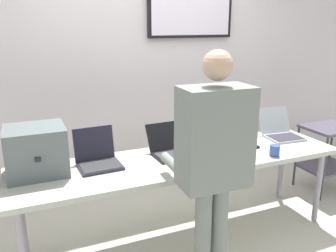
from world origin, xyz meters
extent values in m
cube|color=beige|center=(0.00, 0.00, -0.02)|extent=(8.00, 8.00, 0.04)
cube|color=silver|center=(0.00, 1.13, 1.25)|extent=(8.00, 0.06, 2.50)
cube|color=black|center=(0.59, 1.08, 1.87)|extent=(0.97, 0.05, 0.45)
cube|color=white|center=(0.59, 1.06, 1.87)|extent=(0.91, 0.02, 0.39)
cube|color=#A9AD9E|center=(0.00, 0.00, 0.72)|extent=(2.72, 0.70, 0.04)
cylinder|color=gray|center=(1.26, -0.25, 0.35)|extent=(0.05, 0.05, 0.70)
cylinder|color=gray|center=(-1.26, 0.25, 0.35)|extent=(0.05, 0.05, 0.70)
cylinder|color=gray|center=(1.26, 0.25, 0.35)|extent=(0.05, 0.05, 0.70)
cube|color=#555F5F|center=(-1.10, 0.14, 0.91)|extent=(0.41, 0.37, 0.35)
cube|color=black|center=(-1.10, -0.05, 0.91)|extent=(0.04, 0.01, 0.03)
cube|color=#211F2D|center=(-0.67, 0.07, 0.75)|extent=(0.33, 0.28, 0.02)
cube|color=#292A2B|center=(-0.67, 0.06, 0.76)|extent=(0.30, 0.23, 0.00)
cube|color=#211F2D|center=(-0.67, 0.23, 0.88)|extent=(0.32, 0.07, 0.26)
cube|color=navy|center=(-0.67, 0.23, 0.88)|extent=(0.29, 0.06, 0.23)
cube|color=black|center=(-0.06, 0.06, 0.75)|extent=(0.32, 0.26, 0.02)
cube|color=#2E2933|center=(-0.06, 0.05, 0.76)|extent=(0.29, 0.21, 0.00)
cube|color=black|center=(-0.07, 0.23, 0.86)|extent=(0.32, 0.13, 0.22)
cube|color=silver|center=(-0.07, 0.24, 0.86)|extent=(0.29, 0.11, 0.19)
cube|color=black|center=(0.54, 0.07, 0.75)|extent=(0.39, 0.25, 0.02)
cube|color=#2D2C37|center=(0.54, 0.06, 0.76)|extent=(0.36, 0.20, 0.00)
cube|color=black|center=(0.55, 0.22, 0.86)|extent=(0.38, 0.12, 0.20)
cube|color=white|center=(0.55, 0.22, 0.86)|extent=(0.35, 0.10, 0.18)
cube|color=#A9B2B4|center=(1.10, 0.07, 0.75)|extent=(0.34, 0.29, 0.02)
cube|color=#2D2936|center=(1.10, 0.06, 0.76)|extent=(0.31, 0.24, 0.00)
cube|color=#A9B2B4|center=(1.12, 0.26, 0.87)|extent=(0.33, 0.14, 0.24)
cube|color=#2A5231|center=(1.12, 0.26, 0.87)|extent=(0.30, 0.12, 0.21)
cylinder|color=slate|center=(-0.15, -0.63, 0.40)|extent=(0.11, 0.11, 0.80)
cylinder|color=slate|center=(-0.03, -0.63, 0.40)|extent=(0.11, 0.11, 0.80)
cube|color=slate|center=(-0.09, -0.63, 1.12)|extent=(0.45, 0.28, 0.63)
sphere|color=tan|center=(-0.09, -0.63, 1.56)|extent=(0.18, 0.18, 0.18)
cylinder|color=slate|center=(-0.24, -0.33, 0.85)|extent=(0.08, 0.32, 0.07)
cylinder|color=slate|center=(0.09, -0.35, 0.85)|extent=(0.08, 0.32, 0.07)
cylinder|color=#324C9A|center=(0.72, -0.25, 0.78)|extent=(0.08, 0.08, 0.09)
cube|color=white|center=(0.28, -0.17, 0.74)|extent=(0.22, 0.30, 0.00)
cube|color=#4B4654|center=(1.88, 0.23, 0.71)|extent=(0.56, 0.44, 0.03)
cube|color=#4B4654|center=(1.88, 0.23, 0.25)|extent=(0.53, 0.42, 0.03)
cylinder|color=#333338|center=(1.62, 0.03, 0.36)|extent=(0.02, 0.02, 0.73)
cylinder|color=#333338|center=(1.62, 0.43, 0.36)|extent=(0.02, 0.02, 0.73)
cylinder|color=#333338|center=(2.14, 0.43, 0.36)|extent=(0.02, 0.02, 0.73)
camera|label=1|loc=(-1.16, -2.40, 1.79)|focal=37.38mm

